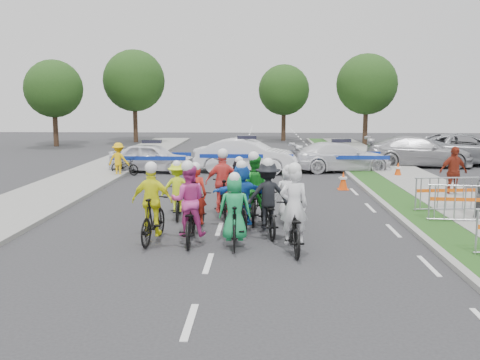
{
  "coord_description": "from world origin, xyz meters",
  "views": [
    {
      "loc": [
        1.09,
        -10.85,
        3.43
      ],
      "look_at": [
        0.49,
        4.54,
        1.1
      ],
      "focal_mm": 40.0,
      "sensor_mm": 36.0,
      "label": 1
    }
  ],
  "objects_px": {
    "rider_10": "(178,196)",
    "spectator_2": "(453,172)",
    "tree_3": "(134,81)",
    "rider_1": "(235,218)",
    "rider_9": "(223,191)",
    "cone_1": "(398,170)",
    "barrier_1": "(465,205)",
    "rider_8": "(253,196)",
    "rider_4": "(268,205)",
    "police_car_0": "(152,158)",
    "rider_11": "(239,189)",
    "police_car_2": "(341,157)",
    "civilian_suv": "(467,149)",
    "tree_1": "(367,84)",
    "tree_0": "(54,89)",
    "rider_6": "(196,208)",
    "rider_7": "(288,200)",
    "civilian_sedan": "(418,152)",
    "rider_5": "(242,201)",
    "rider_3": "(153,212)",
    "parked_bike": "(125,166)",
    "rider_2": "(189,212)",
    "police_car_1": "(247,156)",
    "marshal_hiviz": "(119,160)",
    "rider_0": "(293,222)",
    "cone_0": "(343,181)"
  },
  "relations": [
    {
      "from": "rider_10",
      "to": "spectator_2",
      "type": "distance_m",
      "value": 9.9
    },
    {
      "from": "tree_3",
      "to": "rider_1",
      "type": "bearing_deg",
      "value": -72.81
    },
    {
      "from": "rider_9",
      "to": "cone_1",
      "type": "bearing_deg",
      "value": -138.78
    },
    {
      "from": "barrier_1",
      "to": "rider_8",
      "type": "bearing_deg",
      "value": 178.3
    },
    {
      "from": "rider_4",
      "to": "police_car_0",
      "type": "bearing_deg",
      "value": -74.63
    },
    {
      "from": "rider_11",
      "to": "tree_3",
      "type": "distance_m",
      "value": 28.83
    },
    {
      "from": "police_car_2",
      "to": "tree_3",
      "type": "height_order",
      "value": "tree_3"
    },
    {
      "from": "civilian_suv",
      "to": "tree_1",
      "type": "relative_size",
      "value": 0.87
    },
    {
      "from": "rider_8",
      "to": "rider_10",
      "type": "relative_size",
      "value": 1.17
    },
    {
      "from": "spectator_2",
      "to": "tree_0",
      "type": "xyz_separation_m",
      "value": [
        -21.87,
        19.98,
        3.28
      ]
    },
    {
      "from": "rider_6",
      "to": "rider_7",
      "type": "relative_size",
      "value": 1.1
    },
    {
      "from": "rider_4",
      "to": "civilian_suv",
      "type": "bearing_deg",
      "value": -134.1
    },
    {
      "from": "rider_10",
      "to": "civilian_sedan",
      "type": "bearing_deg",
      "value": -135.21
    },
    {
      "from": "rider_5",
      "to": "rider_10",
      "type": "distance_m",
      "value": 2.39
    },
    {
      "from": "rider_4",
      "to": "civilian_suv",
      "type": "relative_size",
      "value": 0.34
    },
    {
      "from": "rider_6",
      "to": "civilian_sedan",
      "type": "height_order",
      "value": "rider_6"
    },
    {
      "from": "rider_3",
      "to": "tree_1",
      "type": "xyz_separation_m",
      "value": [
        10.49,
        28.38,
        3.78
      ]
    },
    {
      "from": "police_car_2",
      "to": "parked_bike",
      "type": "distance_m",
      "value": 10.2
    },
    {
      "from": "rider_6",
      "to": "tree_3",
      "type": "bearing_deg",
      "value": -68.69
    },
    {
      "from": "rider_2",
      "to": "barrier_1",
      "type": "height_order",
      "value": "rider_2"
    },
    {
      "from": "civilian_suv",
      "to": "cone_1",
      "type": "relative_size",
      "value": 8.52
    },
    {
      "from": "police_car_2",
      "to": "spectator_2",
      "type": "relative_size",
      "value": 2.68
    },
    {
      "from": "police_car_1",
      "to": "barrier_1",
      "type": "height_order",
      "value": "police_car_1"
    },
    {
      "from": "police_car_2",
      "to": "barrier_1",
      "type": "xyz_separation_m",
      "value": [
        1.75,
        -11.06,
        -0.14
      ]
    },
    {
      "from": "marshal_hiviz",
      "to": "rider_3",
      "type": "bearing_deg",
      "value": 120.94
    },
    {
      "from": "rider_1",
      "to": "civilian_suv",
      "type": "xyz_separation_m",
      "value": [
        11.5,
        16.45,
        0.13
      ]
    },
    {
      "from": "rider_8",
      "to": "tree_3",
      "type": "height_order",
      "value": "tree_3"
    },
    {
      "from": "rider_1",
      "to": "cone_1",
      "type": "height_order",
      "value": "rider_1"
    },
    {
      "from": "rider_11",
      "to": "rider_9",
      "type": "bearing_deg",
      "value": 55.25
    },
    {
      "from": "tree_1",
      "to": "police_car_1",
      "type": "bearing_deg",
      "value": -118.47
    },
    {
      "from": "rider_4",
      "to": "tree_0",
      "type": "distance_m",
      "value": 29.93
    },
    {
      "from": "tree_1",
      "to": "rider_3",
      "type": "bearing_deg",
      "value": -110.29
    },
    {
      "from": "rider_4",
      "to": "rider_8",
      "type": "bearing_deg",
      "value": -84.07
    },
    {
      "from": "rider_0",
      "to": "rider_8",
      "type": "bearing_deg",
      "value": -74.81
    },
    {
      "from": "rider_3",
      "to": "rider_6",
      "type": "height_order",
      "value": "rider_3"
    },
    {
      "from": "police_car_0",
      "to": "police_car_2",
      "type": "bearing_deg",
      "value": -78.32
    },
    {
      "from": "barrier_1",
      "to": "cone_0",
      "type": "bearing_deg",
      "value": 112.92
    },
    {
      "from": "rider_11",
      "to": "tree_0",
      "type": "distance_m",
      "value": 27.31
    },
    {
      "from": "barrier_1",
      "to": "cone_1",
      "type": "bearing_deg",
      "value": 87.13
    },
    {
      "from": "rider_1",
      "to": "cone_0",
      "type": "xyz_separation_m",
      "value": [
        3.77,
        8.19,
        -0.36
      ]
    },
    {
      "from": "spectator_2",
      "to": "rider_0",
      "type": "bearing_deg",
      "value": -145.25
    },
    {
      "from": "police_car_0",
      "to": "police_car_2",
      "type": "height_order",
      "value": "police_car_2"
    },
    {
      "from": "police_car_0",
      "to": "police_car_1",
      "type": "bearing_deg",
      "value": -82.11
    },
    {
      "from": "rider_9",
      "to": "cone_0",
      "type": "height_order",
      "value": "rider_9"
    },
    {
      "from": "rider_9",
      "to": "tree_3",
      "type": "distance_m",
      "value": 29.32
    },
    {
      "from": "rider_9",
      "to": "marshal_hiviz",
      "type": "relative_size",
      "value": 1.34
    },
    {
      "from": "rider_3",
      "to": "rider_4",
      "type": "relative_size",
      "value": 0.98
    },
    {
      "from": "rider_10",
      "to": "tree_3",
      "type": "relative_size",
      "value": 0.23
    },
    {
      "from": "police_car_2",
      "to": "cone_1",
      "type": "distance_m",
      "value": 3.06
    },
    {
      "from": "parked_bike",
      "to": "rider_10",
      "type": "bearing_deg",
      "value": -132.86
    }
  ]
}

